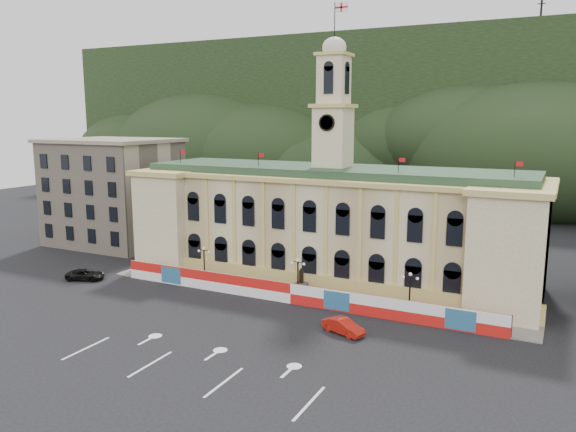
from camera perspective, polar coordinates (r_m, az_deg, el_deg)
The scene contains 13 objects.
ground at distance 56.81m, azimuth -6.61°, elevation -13.20°, with size 260.00×260.00×0.00m, color black.
lane_markings at distance 53.07m, azimuth -9.66°, elevation -15.01°, with size 26.00×10.00×0.02m, color white, non-canonical shape.
hill_ridge at distance 168.05m, azimuth 16.84°, elevation 8.63°, with size 230.00×80.00×64.00m.
city_hall at distance 78.16m, azimuth 4.38°, elevation -0.69°, with size 56.20×17.60×37.10m.
side_building_left at distance 104.29m, azimuth -17.33°, elevation 2.41°, with size 21.00×17.00×18.60m.
hoarding_fence at distance 68.62m, azimuth 0.35°, elevation -7.87°, with size 50.00×0.44×2.50m.
pavement at distance 71.31m, azimuth 1.26°, elevation -8.16°, with size 56.00×5.50×0.16m, color slate.
statue at distance 71.19m, azimuth 1.35°, elevation -7.26°, with size 1.40×1.40×3.72m.
lamp_left at distance 76.63m, azimuth -8.51°, elevation -4.65°, with size 1.96×0.44×5.15m.
lamp_center at distance 69.78m, azimuth 1.01°, elevation -6.00°, with size 1.96×0.44×5.15m.
lamp_right at distance 65.25m, azimuth 12.27°, elevation -7.38°, with size 1.96×0.44×5.15m.
red_sedan at distance 59.95m, azimuth 5.64°, elevation -11.10°, with size 5.05×3.16×1.57m, color #A0140B.
black_suv at distance 83.24m, azimuth -19.90°, elevation -5.64°, with size 5.72×4.15×1.45m, color black.
Camera 1 is at (28.84, -43.55, 22.35)m, focal length 35.00 mm.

